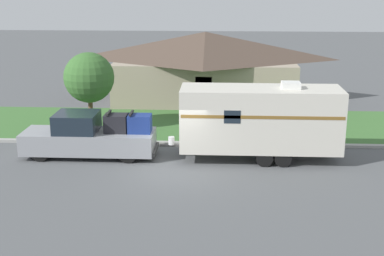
# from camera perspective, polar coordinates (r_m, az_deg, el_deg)

# --- Properties ---
(ground_plane) EXTENTS (120.00, 120.00, 0.00)m
(ground_plane) POSITION_cam_1_polar(r_m,az_deg,el_deg) (22.53, -1.69, -4.67)
(ground_plane) COLOR #515456
(curb_strip) EXTENTS (80.00, 0.30, 0.14)m
(curb_strip) POSITION_cam_1_polar(r_m,az_deg,el_deg) (26.04, -1.03, -1.64)
(curb_strip) COLOR #999993
(curb_strip) RESTS_ON ground_plane
(lawn_strip) EXTENTS (80.00, 7.00, 0.03)m
(lawn_strip) POSITION_cam_1_polar(r_m,az_deg,el_deg) (29.55, -0.53, 0.39)
(lawn_strip) COLOR #3D6B33
(lawn_strip) RESTS_ON ground_plane
(house_across_street) EXTENTS (12.38, 6.82, 4.47)m
(house_across_street) POSITION_cam_1_polar(r_m,az_deg,el_deg) (35.25, 1.41, 6.75)
(house_across_street) COLOR gray
(house_across_street) RESTS_ON ground_plane
(pickup_truck) EXTENTS (6.05, 1.93, 2.09)m
(pickup_truck) POSITION_cam_1_polar(r_m,az_deg,el_deg) (24.58, -10.79, -0.92)
(pickup_truck) COLOR black
(pickup_truck) RESTS_ON ground_plane
(travel_trailer) EXTENTS (7.98, 2.24, 3.53)m
(travel_trailer) POSITION_cam_1_polar(r_m,az_deg,el_deg) (23.69, 7.31, 0.99)
(travel_trailer) COLOR black
(travel_trailer) RESTS_ON ground_plane
(mailbox) EXTENTS (0.48, 0.20, 1.38)m
(mailbox) POSITION_cam_1_polar(r_m,az_deg,el_deg) (27.52, -11.67, 1.13)
(mailbox) COLOR brown
(mailbox) RESTS_ON ground_plane
(tree_in_yard) EXTENTS (2.64, 2.64, 4.14)m
(tree_in_yard) POSITION_cam_1_polar(r_m,az_deg,el_deg) (28.51, -10.93, 5.29)
(tree_in_yard) COLOR brown
(tree_in_yard) RESTS_ON ground_plane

